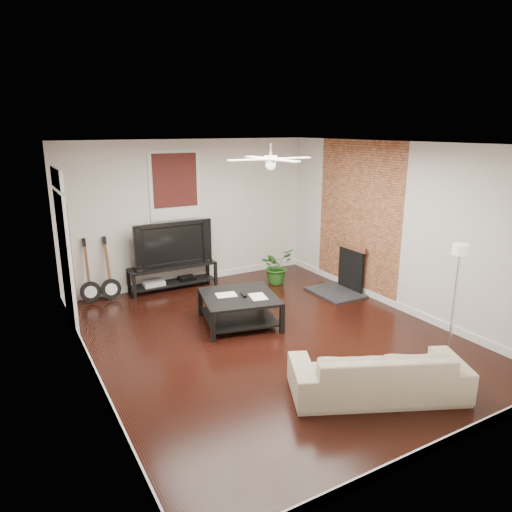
{
  "coord_description": "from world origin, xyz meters",
  "views": [
    {
      "loc": [
        -3.33,
        -5.49,
        3.01
      ],
      "look_at": [
        0.0,
        0.4,
        1.15
      ],
      "focal_mm": 32.92,
      "sensor_mm": 36.0,
      "label": 1
    }
  ],
  "objects": [
    {
      "name": "room",
      "position": [
        0.0,
        0.0,
        1.4
      ],
      "size": [
        5.01,
        6.01,
        2.81
      ],
      "color": "black",
      "rests_on": "ground"
    },
    {
      "name": "brick_accent",
      "position": [
        2.49,
        1.0,
        1.4
      ],
      "size": [
        0.02,
        2.2,
        2.8
      ],
      "primitive_type": "cube",
      "color": "brown",
      "rests_on": "floor"
    },
    {
      "name": "fireplace",
      "position": [
        2.2,
        1.0,
        0.46
      ],
      "size": [
        0.8,
        1.1,
        0.92
      ],
      "primitive_type": "cube",
      "color": "black",
      "rests_on": "floor"
    },
    {
      "name": "window_back",
      "position": [
        -0.3,
        2.97,
        1.95
      ],
      "size": [
        1.0,
        0.06,
        1.3
      ],
      "primitive_type": "cube",
      "color": "#3B1410",
      "rests_on": "wall_back"
    },
    {
      "name": "door_left",
      "position": [
        -2.46,
        1.9,
        1.25
      ],
      "size": [
        0.08,
        1.0,
        2.5
      ],
      "primitive_type": "cube",
      "color": "white",
      "rests_on": "wall_left"
    },
    {
      "name": "tv_stand",
      "position": [
        -0.49,
        2.78,
        0.23
      ],
      "size": [
        1.67,
        0.45,
        0.47
      ],
      "primitive_type": "cube",
      "color": "black",
      "rests_on": "floor"
    },
    {
      "name": "tv",
      "position": [
        -0.49,
        2.8,
        0.9
      ],
      "size": [
        1.5,
        0.2,
        0.86
      ],
      "primitive_type": "imported",
      "color": "black",
      "rests_on": "tv_stand"
    },
    {
      "name": "coffee_table",
      "position": [
        -0.16,
        0.66,
        0.24
      ],
      "size": [
        1.35,
        1.35,
        0.47
      ],
      "primitive_type": "cube",
      "rotation": [
        0.0,
        0.0,
        -0.23
      ],
      "color": "black",
      "rests_on": "floor"
    },
    {
      "name": "sofa",
      "position": [
        0.29,
        -1.95,
        0.29
      ],
      "size": [
        2.14,
        1.55,
        0.58
      ],
      "primitive_type": "imported",
      "rotation": [
        0.0,
        0.0,
        2.71
      ],
      "color": "#C7B195",
      "rests_on": "floor"
    },
    {
      "name": "floor_lamp",
      "position": [
        1.64,
        -1.85,
        0.81
      ],
      "size": [
        0.36,
        0.36,
        1.63
      ],
      "primitive_type": null,
      "rotation": [
        0.0,
        0.0,
        -0.43
      ],
      "color": "white",
      "rests_on": "floor"
    },
    {
      "name": "potted_plant",
      "position": [
        1.41,
        2.07,
        0.35
      ],
      "size": [
        0.76,
        0.7,
        0.71
      ],
      "primitive_type": "imported",
      "rotation": [
        0.0,
        0.0,
        0.27
      ],
      "color": "#235B1A",
      "rests_on": "floor"
    },
    {
      "name": "guitar_left",
      "position": [
        -2.03,
        2.75,
        0.58
      ],
      "size": [
        0.38,
        0.28,
        1.16
      ],
      "primitive_type": null,
      "rotation": [
        0.0,
        0.0,
        -0.07
      ],
      "color": "black",
      "rests_on": "floor"
    },
    {
      "name": "guitar_right",
      "position": [
        -1.68,
        2.72,
        0.58
      ],
      "size": [
        0.37,
        0.27,
        1.16
      ],
      "primitive_type": null,
      "rotation": [
        0.0,
        0.0,
        0.04
      ],
      "color": "black",
      "rests_on": "floor"
    },
    {
      "name": "ceiling_fan",
      "position": [
        0.0,
        0.0,
        2.6
      ],
      "size": [
        1.24,
        1.24,
        0.32
      ],
      "primitive_type": null,
      "color": "white",
      "rests_on": "ceiling"
    }
  ]
}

